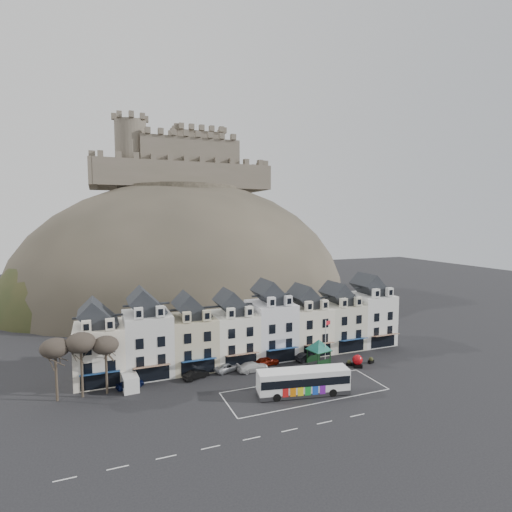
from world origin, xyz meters
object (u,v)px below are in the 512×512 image
Objects in this scene: bus at (303,381)px; white_van at (129,381)px; red_buoy at (357,361)px; car_silver at (228,367)px; car_navy at (130,383)px; car_maroon at (266,361)px; car_black at (196,375)px; bus_shelter at (319,345)px; car_charcoal at (307,357)px; car_white at (253,367)px; flagpole at (326,339)px.

bus reaches higher than white_van.
car_silver is at bearing 162.86° from red_buoy.
bus reaches higher than car_navy.
red_buoy is at bearing -124.95° from car_maroon.
red_buoy is at bearing -121.15° from car_black.
bus is at bearing -140.94° from bus_shelter.
bus_shelter reaches higher than car_black.
car_silver is at bearing -0.72° from white_van.
bus_shelter is 20.00m from car_black.
car_maroon reaches higher than car_charcoal.
car_black is 0.79× the size of car_white.
bus is at bearing -150.98° from car_black.
car_silver is at bearing -97.72° from car_black.
white_van is 0.96× the size of car_white.
car_navy is at bearing 76.40° from car_silver.
bus_shelter is 1.43× the size of car_silver.
bus is 2.89× the size of car_silver.
bus_shelter is at bearing 132.63° from flagpole.
white_van is 28.04m from car_charcoal.
flagpole is at bearing -113.71° from car_navy.
car_black is (-12.02, 10.46, -1.27)m from bus.
car_silver is 6.40m from car_maroon.
flagpole is 4.87m from car_charcoal.
car_charcoal is (7.15, -0.45, -0.07)m from car_maroon.
flagpole is 12.42m from car_white.
car_silver is at bearing 77.08° from car_charcoal.
flagpole is at bearing -157.83° from car_charcoal.
car_silver is (14.49, 0.88, -0.44)m from white_van.
car_white is 3.16m from car_maroon.
white_van reaches higher than car_charcoal.
car_black is (-24.73, 4.90, -0.37)m from red_buoy.
bus is at bearing 137.97° from car_charcoal.
white_van is at bearing 81.70° from car_maroon.
white_van is (-29.85, 2.45, -3.15)m from flagpole.
bus is at bearing -136.01° from flagpole.
red_buoy is (12.71, 5.56, -0.90)m from bus.
car_charcoal is at bearing -108.08° from car_black.
car_maroon is (6.40, -0.07, 0.13)m from car_silver.
car_maroon is at bearing -1.97° from white_van.
car_white reaches higher than car_black.
flagpole is at bearing -119.20° from car_silver.
red_buoy is 0.27× the size of flagpole.
red_buoy reaches higher than car_silver.
bus_shelter is at bearing 60.43° from bus.
car_navy is 0.92× the size of car_charcoal.
car_charcoal is (9.96, 0.99, -0.04)m from car_white.
car_navy is (0.09, 0.04, -0.41)m from white_van.
car_maroon is 1.07× the size of car_charcoal.
bus is 13.91m from red_buoy.
car_maroon is at bearing 155.59° from red_buoy.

